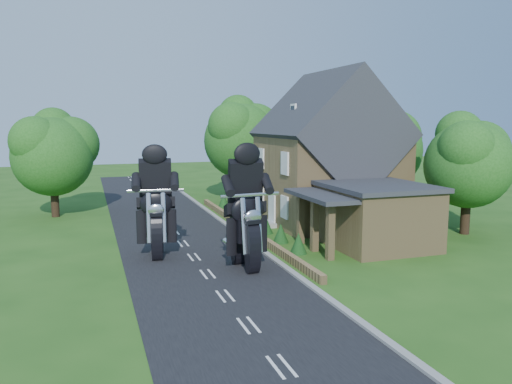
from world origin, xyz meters
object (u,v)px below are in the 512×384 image
object	(u,v)px
house	(328,159)
motorcycle_follow	(157,240)
motorcycle_lead	(246,251)
annex	(374,214)
garden_wall	(245,228)

from	to	relation	value
house	motorcycle_follow	size ratio (longest dim) A/B	5.59
motorcycle_lead	motorcycle_follow	bearing A→B (deg)	-49.50
annex	motorcycle_follow	distance (m)	11.73
motorcycle_follow	house	bearing A→B (deg)	-149.08
annex	garden_wall	bearing A→B (deg)	133.84
annex	motorcycle_follow	xyz separation A→B (m)	(-11.60, 1.52, -0.91)
garden_wall	motorcycle_lead	distance (m)	8.18
garden_wall	house	world-z (taller)	house
garden_wall	motorcycle_lead	world-z (taller)	motorcycle_lead
garden_wall	house	bearing A→B (deg)	9.17
house	garden_wall	bearing A→B (deg)	-170.83
house	annex	bearing A→B (deg)	-95.24
annex	motorcycle_follow	bearing A→B (deg)	172.52
garden_wall	motorcycle_lead	size ratio (longest dim) A/B	11.66
annex	motorcycle_lead	world-z (taller)	annex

